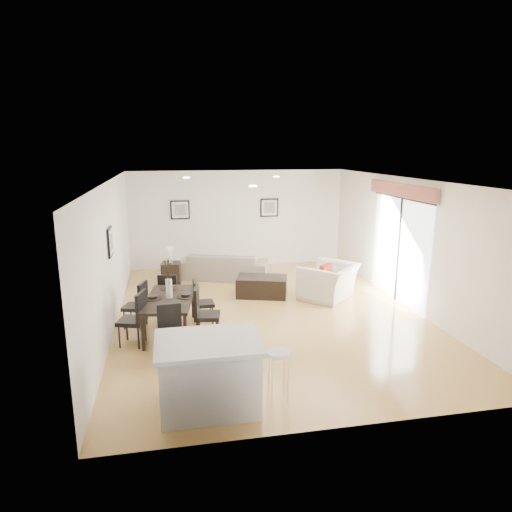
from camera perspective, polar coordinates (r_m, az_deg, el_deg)
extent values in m
plane|color=tan|center=(9.41, 1.54, -7.16)|extent=(8.00, 8.00, 0.00)
cube|color=white|center=(12.89, -2.28, 4.66)|extent=(6.00, 0.04, 2.70)
cube|color=white|center=(5.35, 11.04, -8.23)|extent=(6.00, 0.04, 2.70)
cube|color=white|center=(8.88, -17.66, 0.06)|extent=(0.04, 8.00, 2.70)
cube|color=white|center=(10.10, 18.46, 1.55)|extent=(0.04, 8.00, 2.70)
cube|color=white|center=(8.83, 1.65, 9.48)|extent=(6.00, 8.00, 0.02)
imported|color=gray|center=(11.82, -4.08, -1.21)|extent=(2.44, 1.56, 0.66)
imported|color=beige|center=(10.33, 9.03, -3.17)|extent=(1.58, 1.58, 0.77)
imported|color=#3B5926|center=(12.79, 26.16, -1.62)|extent=(0.40, 0.40, 0.59)
cube|color=black|center=(8.39, -10.77, -5.31)|extent=(1.03, 1.71, 0.05)
cylinder|color=black|center=(7.87, -13.95, -9.36)|extent=(0.06, 0.06, 0.62)
cylinder|color=black|center=(9.25, -12.21, -5.79)|extent=(0.06, 0.06, 0.62)
cylinder|color=black|center=(7.77, -8.82, -9.43)|extent=(0.06, 0.06, 0.62)
cylinder|color=black|center=(9.16, -7.88, -5.80)|extent=(0.06, 0.06, 0.62)
cube|color=black|center=(8.11, -15.27, -7.86)|extent=(0.53, 0.53, 0.07)
cube|color=black|center=(7.96, -14.14, -6.15)|extent=(0.18, 0.42, 0.51)
cylinder|color=black|center=(8.40, -15.82, -8.84)|extent=(0.03, 0.03, 0.39)
cylinder|color=black|center=(8.28, -13.66, -9.03)|extent=(0.03, 0.03, 0.39)
cylinder|color=black|center=(8.12, -16.71, -9.70)|extent=(0.03, 0.03, 0.39)
cylinder|color=black|center=(8.00, -14.48, -9.91)|extent=(0.03, 0.03, 0.39)
cube|color=black|center=(8.88, -14.90, -6.18)|extent=(0.50, 0.50, 0.07)
cube|color=black|center=(8.74, -13.95, -4.72)|extent=(0.18, 0.39, 0.47)
cylinder|color=black|center=(9.14, -15.36, -7.07)|extent=(0.03, 0.03, 0.36)
cylinder|color=black|center=(9.03, -13.53, -7.22)|extent=(0.03, 0.03, 0.36)
cylinder|color=black|center=(8.88, -16.13, -7.74)|extent=(0.03, 0.03, 0.36)
cylinder|color=black|center=(8.76, -14.26, -7.91)|extent=(0.03, 0.03, 0.36)
cube|color=black|center=(8.11, -6.08, -7.45)|extent=(0.49, 0.49, 0.07)
cube|color=black|center=(8.03, -7.46, -5.64)|extent=(0.13, 0.43, 0.51)
cylinder|color=black|center=(8.02, -4.94, -9.43)|extent=(0.03, 0.03, 0.39)
cylinder|color=black|center=(8.05, -7.34, -9.40)|extent=(0.03, 0.03, 0.39)
cylinder|color=black|center=(8.33, -4.79, -8.54)|extent=(0.03, 0.03, 0.39)
cylinder|color=black|center=(8.36, -7.10, -8.52)|extent=(0.03, 0.03, 0.39)
cube|color=black|center=(8.88, -6.54, -5.94)|extent=(0.39, 0.39, 0.07)
cube|color=black|center=(8.79, -7.64, -4.55)|extent=(0.07, 0.38, 0.45)
cylinder|color=black|center=(8.83, -5.42, -7.43)|extent=(0.03, 0.03, 0.34)
cylinder|color=black|center=(8.80, -7.33, -7.57)|extent=(0.03, 0.03, 0.34)
cylinder|color=black|center=(9.10, -5.70, -6.79)|extent=(0.03, 0.03, 0.34)
cylinder|color=black|center=(9.07, -7.55, -6.92)|extent=(0.03, 0.03, 0.34)
cube|color=black|center=(7.48, -10.61, -9.78)|extent=(0.41, 0.41, 0.07)
cube|color=black|center=(7.54, -10.79, -7.57)|extent=(0.39, 0.08, 0.46)
cylinder|color=black|center=(7.42, -11.64, -11.81)|extent=(0.03, 0.03, 0.35)
cylinder|color=black|center=(7.69, -11.78, -10.86)|extent=(0.03, 0.03, 0.35)
cylinder|color=black|center=(7.43, -9.25, -11.64)|extent=(0.03, 0.03, 0.35)
cylinder|color=black|center=(7.71, -9.48, -10.70)|extent=(0.03, 0.03, 0.35)
cube|color=black|center=(9.49, -10.76, -4.78)|extent=(0.45, 0.45, 0.07)
cube|color=black|center=(9.27, -11.01, -3.69)|extent=(0.38, 0.12, 0.45)
cylinder|color=black|center=(9.67, -9.67, -5.69)|extent=(0.03, 0.03, 0.35)
cylinder|color=black|center=(9.39, -9.98, -6.27)|extent=(0.03, 0.03, 0.35)
cylinder|color=black|center=(9.73, -11.40, -5.65)|extent=(0.03, 0.03, 0.35)
cylinder|color=black|center=(9.45, -11.76, -6.23)|extent=(0.03, 0.03, 0.35)
cylinder|color=white|center=(8.33, -10.83, -4.01)|extent=(0.12, 0.12, 0.34)
cylinder|color=black|center=(8.38, -8.75, -5.02)|extent=(0.33, 0.33, 0.01)
cylinder|color=black|center=(8.38, -8.76, -4.82)|extent=(0.18, 0.18, 0.05)
cylinder|color=black|center=(8.90, -10.81, -4.02)|extent=(0.33, 0.33, 0.01)
cylinder|color=black|center=(8.89, -10.82, -3.84)|extent=(0.18, 0.18, 0.05)
cylinder|color=black|center=(8.39, -12.80, -5.19)|extent=(0.33, 0.33, 0.01)
cylinder|color=black|center=(8.38, -12.81, -5.00)|extent=(0.18, 0.18, 0.05)
cylinder|color=black|center=(7.87, -10.74, -6.34)|extent=(0.33, 0.33, 0.01)
cylinder|color=black|center=(7.86, -10.75, -6.13)|extent=(0.18, 0.18, 0.05)
cube|color=black|center=(10.41, 0.74, -3.82)|extent=(1.26, 0.97, 0.45)
cube|color=black|center=(11.32, -10.56, -2.26)|extent=(0.49, 0.49, 0.59)
cylinder|color=white|center=(11.22, -10.64, -0.41)|extent=(0.09, 0.09, 0.16)
cone|color=beige|center=(11.18, -10.68, 0.53)|extent=(0.20, 0.20, 0.22)
cube|color=maroon|center=(10.13, 8.71, -2.08)|extent=(0.35, 0.33, 0.37)
cube|color=white|center=(6.10, -5.94, -14.71)|extent=(1.23, 0.92, 0.87)
cube|color=silver|center=(5.89, -6.05, -10.70)|extent=(1.33, 1.02, 0.06)
cylinder|color=white|center=(6.12, 2.82, -12.00)|extent=(0.32, 0.32, 0.05)
cylinder|color=silver|center=(6.39, 3.51, -14.25)|extent=(0.02, 0.02, 0.68)
cylinder|color=silver|center=(6.34, 1.59, -14.44)|extent=(0.02, 0.02, 0.68)
cylinder|color=silver|center=(6.16, 2.03, -15.35)|extent=(0.02, 0.02, 0.68)
cylinder|color=silver|center=(6.21, 4.01, -15.14)|extent=(0.02, 0.02, 0.68)
cube|color=black|center=(12.68, -9.47, 5.71)|extent=(0.52, 0.03, 0.52)
cube|color=white|center=(12.68, -9.47, 5.71)|extent=(0.44, 0.04, 0.44)
cube|color=#595954|center=(12.68, -9.47, 5.71)|extent=(0.30, 0.04, 0.30)
cube|color=black|center=(12.99, 1.67, 6.06)|extent=(0.52, 0.03, 0.52)
cube|color=white|center=(12.99, 1.67, 6.06)|extent=(0.44, 0.04, 0.44)
cube|color=#595954|center=(12.99, 1.67, 6.06)|extent=(0.30, 0.04, 0.30)
cube|color=black|center=(8.62, -17.75, 1.71)|extent=(0.03, 0.52, 0.52)
cube|color=white|center=(8.62, -17.75, 1.71)|extent=(0.04, 0.44, 0.44)
cube|color=#595954|center=(8.62, -17.75, 1.71)|extent=(0.04, 0.30, 0.30)
cube|color=white|center=(10.39, 17.47, 0.67)|extent=(0.02, 2.40, 2.25)
cube|color=black|center=(10.38, 17.38, 0.66)|extent=(0.03, 0.05, 2.25)
cube|color=black|center=(10.20, 17.82, 6.95)|extent=(0.03, 2.50, 0.05)
cube|color=maroon|center=(10.17, 17.69, 7.85)|extent=(0.10, 2.70, 0.28)
plane|color=gray|center=(11.75, 25.82, -4.32)|extent=(6.00, 6.00, 0.00)
cube|color=brown|center=(14.02, 23.91, 2.77)|extent=(0.35, 0.35, 2.00)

